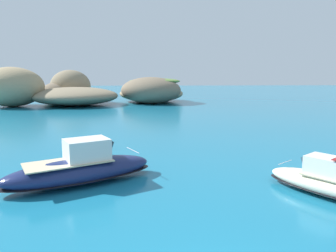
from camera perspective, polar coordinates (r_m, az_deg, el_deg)
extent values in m
ellipsoid|color=#84755B|center=(65.37, -17.09, 5.42)|extent=(24.48, 24.75, 3.66)
ellipsoid|color=#756651|center=(74.18, -19.76, 6.03)|extent=(10.55, 11.11, 4.55)
ellipsoid|color=#84755B|center=(74.28, -17.85, 7.20)|extent=(10.67, 9.51, 7.32)
ellipsoid|color=#9E8966|center=(66.13, -27.27, 6.56)|extent=(14.86, 14.68, 7.61)
ellipsoid|color=#9E8966|center=(71.48, -3.15, 6.11)|extent=(15.94, 17.63, 3.70)
ellipsoid|color=#756651|center=(65.73, -3.26, 6.71)|extent=(15.63, 13.80, 5.69)
ellipsoid|color=#9E8966|center=(71.93, -1.33, 6.38)|extent=(12.29, 12.34, 4.30)
ellipsoid|color=olive|center=(67.30, -2.52, 8.42)|extent=(11.12, 10.11, 1.33)
ellipsoid|color=navy|center=(17.16, -16.13, -8.14)|extent=(8.16, 5.83, 1.35)
ellipsoid|color=black|center=(17.25, -16.08, -9.11)|extent=(8.33, 5.94, 0.16)
cube|color=#C6B793|center=(16.87, -18.19, -6.51)|extent=(4.82, 3.84, 0.06)
cube|color=silver|center=(16.96, -15.00, -4.22)|extent=(2.75, 2.52, 1.12)
cube|color=#2D4756|center=(17.27, -11.40, -3.46)|extent=(0.95, 1.49, 0.59)
cylinder|color=silver|center=(17.97, -6.62, -4.55)|extent=(0.81, 1.50, 0.04)
ellipsoid|color=beige|center=(16.77, 28.41, -9.84)|extent=(5.20, 6.14, 1.06)
ellipsoid|color=black|center=(16.85, 28.34, -10.61)|extent=(5.31, 6.26, 0.13)
cube|color=silver|center=(16.62, 27.65, -6.64)|extent=(2.09, 2.18, 0.87)
cube|color=#2D4756|center=(16.94, 24.88, -5.85)|extent=(1.11, 0.89, 0.47)
cylinder|color=silver|center=(17.56, 21.16, -6.36)|extent=(1.08, 0.80, 0.04)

